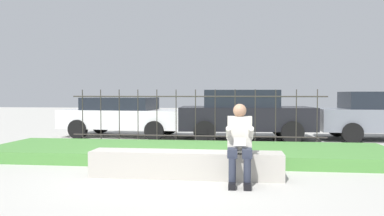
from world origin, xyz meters
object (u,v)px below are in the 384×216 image
Objects in this scene: stone_bench at (186,166)px; person_seated_reader at (240,140)px; car_parked_center at (244,114)px; car_parked_left at (124,116)px.

stone_bench is 2.58× the size of person_seated_reader.
person_seated_reader reaches higher than stone_bench.
car_parked_center is (1.07, 5.34, 0.60)m from stone_bench.
car_parked_center is (0.18, 5.63, 0.12)m from person_seated_reader.
person_seated_reader is (0.89, -0.29, 0.48)m from stone_bench.
stone_bench is 6.33m from car_parked_left.
car_parked_left is at bearing 171.67° from car_parked_center.
stone_bench is at bearing 162.19° from person_seated_reader.
car_parked_left is (-2.80, 5.65, 0.49)m from stone_bench.
person_seated_reader is at bearing -95.53° from car_parked_center.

